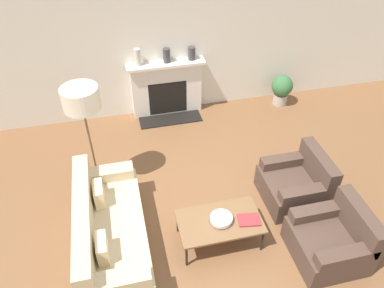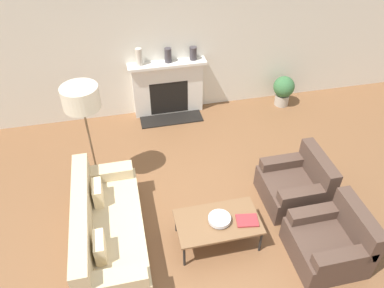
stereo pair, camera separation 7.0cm
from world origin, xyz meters
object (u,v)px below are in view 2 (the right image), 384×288
(fireplace, at_px, (168,89))
(armchair_near, at_px, (331,242))
(armchair_far, at_px, (296,185))
(mantel_vase_center_right, at_px, (193,53))
(bowl, at_px, (219,219))
(mantel_vase_left, at_px, (139,57))
(book, at_px, (247,220))
(potted_plant, at_px, (283,89))
(mantel_vase_center_left, at_px, (168,55))
(coffee_table, at_px, (218,222))
(couch, at_px, (107,230))
(floor_lamp, at_px, (82,103))

(fireplace, bearing_deg, armchair_near, -68.90)
(armchair_far, relative_size, mantel_vase_center_right, 3.62)
(bowl, relative_size, mantel_vase_left, 0.93)
(book, height_order, potted_plant, potted_plant)
(mantel_vase_left, relative_size, mantel_vase_center_right, 1.31)
(mantel_vase_left, relative_size, mantel_vase_center_left, 1.19)
(bowl, relative_size, potted_plant, 0.47)
(bowl, xyz_separation_m, potted_plant, (2.16, 2.95, -0.10))
(coffee_table, bearing_deg, armchair_far, 19.96)
(armchair_far, bearing_deg, mantel_vase_center_left, -152.60)
(potted_plant, bearing_deg, fireplace, 174.33)
(armchair_far, bearing_deg, bowl, -69.43)
(coffee_table, bearing_deg, bowl, -34.38)
(potted_plant, bearing_deg, bowl, -126.18)
(bowl, bearing_deg, couch, 170.12)
(floor_lamp, bearing_deg, couch, -84.88)
(couch, bearing_deg, floor_lamp, 5.12)
(couch, xyz_separation_m, armchair_far, (2.74, 0.24, -0.03))
(fireplace, bearing_deg, coffee_table, -88.11)
(couch, height_order, mantel_vase_center_right, mantel_vase_center_right)
(fireplace, distance_m, armchair_far, 3.06)
(armchair_far, bearing_deg, floor_lamp, -109.40)
(couch, relative_size, coffee_table, 1.79)
(armchair_far, relative_size, coffee_table, 0.79)
(fireplace, height_order, couch, fireplace)
(armchair_near, height_order, bowl, armchair_near)
(fireplace, height_order, armchair_near, fireplace)
(coffee_table, bearing_deg, mantel_vase_center_left, 91.36)
(fireplace, distance_m, mantel_vase_center_left, 0.68)
(fireplace, height_order, bowl, fireplace)
(fireplace, distance_m, mantel_vase_left, 0.86)
(couch, distance_m, potted_plant, 4.49)
(potted_plant, bearing_deg, mantel_vase_left, 175.02)
(armchair_far, height_order, mantel_vase_left, mantel_vase_left)
(potted_plant, bearing_deg, armchair_far, -109.04)
(couch, relative_size, mantel_vase_left, 6.23)
(couch, distance_m, armchair_far, 2.75)
(armchair_near, bearing_deg, mantel_vase_center_right, -165.83)
(book, xyz_separation_m, potted_plant, (1.81, 3.03, -0.06))
(fireplace, height_order, coffee_table, fireplace)
(potted_plant, bearing_deg, book, -120.89)
(couch, bearing_deg, mantel_vase_center_right, -31.37)
(armchair_far, xyz_separation_m, mantel_vase_center_right, (-0.94, 2.70, 0.91))
(armchair_near, xyz_separation_m, book, (-0.96, 0.45, 0.13))
(coffee_table, bearing_deg, book, -12.96)
(couch, height_order, coffee_table, couch)
(armchair_near, height_order, floor_lamp, floor_lamp)
(armchair_near, xyz_separation_m, coffee_table, (-1.33, 0.54, 0.09))
(mantel_vase_left, bearing_deg, armchair_far, -54.61)
(book, height_order, mantel_vase_center_left, mantel_vase_center_left)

